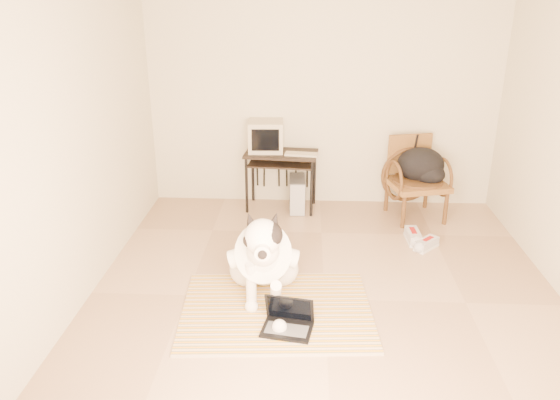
# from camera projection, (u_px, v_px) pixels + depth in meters

# --- Properties ---
(floor) EXTENTS (4.50, 4.50, 0.00)m
(floor) POSITION_uv_depth(u_px,v_px,m) (325.00, 299.00, 4.59)
(floor) COLOR tan
(floor) RESTS_ON ground
(wall_back) EXTENTS (4.50, 0.00, 4.50)m
(wall_back) POSITION_uv_depth(u_px,v_px,m) (323.00, 90.00, 6.18)
(wall_back) COLOR beige
(wall_back) RESTS_ON floor
(wall_front) EXTENTS (4.50, 0.00, 4.50)m
(wall_front) POSITION_uv_depth(u_px,v_px,m) (351.00, 312.00, 2.01)
(wall_front) COLOR beige
(wall_front) RESTS_ON floor
(wall_left) EXTENTS (0.00, 4.50, 4.50)m
(wall_left) POSITION_uv_depth(u_px,v_px,m) (69.00, 141.00, 4.19)
(wall_left) COLOR beige
(wall_left) RESTS_ON floor
(rug) EXTENTS (1.60, 1.26, 0.02)m
(rug) POSITION_uv_depth(u_px,v_px,m) (277.00, 310.00, 4.42)
(rug) COLOR orange
(rug) RESTS_ON floor
(dog) EXTENTS (0.60, 1.24, 0.91)m
(dog) POSITION_uv_depth(u_px,v_px,m) (264.00, 258.00, 4.51)
(dog) COLOR white
(dog) RESTS_ON rug
(laptop) EXTENTS (0.42, 0.33, 0.26)m
(laptop) POSITION_uv_depth(u_px,v_px,m) (288.00, 321.00, 4.15)
(laptop) COLOR black
(laptop) RESTS_ON rug
(computer_desk) EXTENTS (0.85, 0.53, 0.68)m
(computer_desk) POSITION_uv_depth(u_px,v_px,m) (281.00, 161.00, 6.24)
(computer_desk) COLOR black
(computer_desk) RESTS_ON floor
(crt_monitor) EXTENTS (0.40, 0.39, 0.35)m
(crt_monitor) POSITION_uv_depth(u_px,v_px,m) (266.00, 136.00, 6.23)
(crt_monitor) COLOR #B0A58A
(crt_monitor) RESTS_ON computer_desk
(desk_keyboard) EXTENTS (0.38, 0.18, 0.02)m
(desk_keyboard) POSITION_uv_depth(u_px,v_px,m) (301.00, 154.00, 6.11)
(desk_keyboard) COLOR #B0A58A
(desk_keyboard) RESTS_ON computer_desk
(pc_tower) EXTENTS (0.19, 0.42, 0.39)m
(pc_tower) POSITION_uv_depth(u_px,v_px,m) (297.00, 194.00, 6.34)
(pc_tower) COLOR #4F4F52
(pc_tower) RESTS_ON floor
(rattan_chair) EXTENTS (0.71, 0.70, 0.90)m
(rattan_chair) POSITION_uv_depth(u_px,v_px,m) (415.00, 178.00, 6.09)
(rattan_chair) COLOR brown
(rattan_chair) RESTS_ON floor
(backpack) EXTENTS (0.52, 0.45, 0.38)m
(backpack) POSITION_uv_depth(u_px,v_px,m) (422.00, 166.00, 6.03)
(backpack) COLOR black
(backpack) RESTS_ON rattan_chair
(sneaker_left) EXTENTS (0.14, 0.33, 0.11)m
(sneaker_left) POSITION_uv_depth(u_px,v_px,m) (413.00, 237.00, 5.61)
(sneaker_left) COLOR silver
(sneaker_left) RESTS_ON floor
(sneaker_right) EXTENTS (0.29, 0.29, 0.10)m
(sneaker_right) POSITION_uv_depth(u_px,v_px,m) (426.00, 244.00, 5.45)
(sneaker_right) COLOR silver
(sneaker_right) RESTS_ON floor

